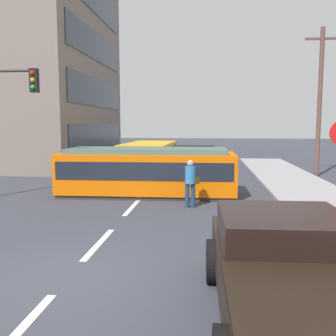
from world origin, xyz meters
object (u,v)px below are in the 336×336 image
city_bus (150,156)px  streetcar_tram (148,171)px  pickup_truck_parked (290,273)px  utility_pole_mid (320,100)px  pedestrian_crossing (190,181)px

city_bus → streetcar_tram: bearing=-81.9°
city_bus → pickup_truck_parked: city_bus is taller
streetcar_tram → utility_pole_mid: bearing=36.9°
streetcar_tram → utility_pole_mid: utility_pole_mid is taller
streetcar_tram → city_bus: size_ratio=1.17×
pedestrian_crossing → utility_pole_mid: size_ratio=0.21×
streetcar_tram → utility_pole_mid: 11.06m
streetcar_tram → pedestrian_crossing: (1.86, -2.18, -0.05)m
pedestrian_crossing → utility_pole_mid: 11.28m
city_bus → pickup_truck_parked: (4.51, -16.03, -0.26)m
city_bus → pickup_truck_parked: 16.65m
streetcar_tram → city_bus: streetcar_tram is taller
city_bus → utility_pole_mid: bearing=0.9°
streetcar_tram → city_bus: 6.27m
city_bus → pedestrian_crossing: bearing=-71.9°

